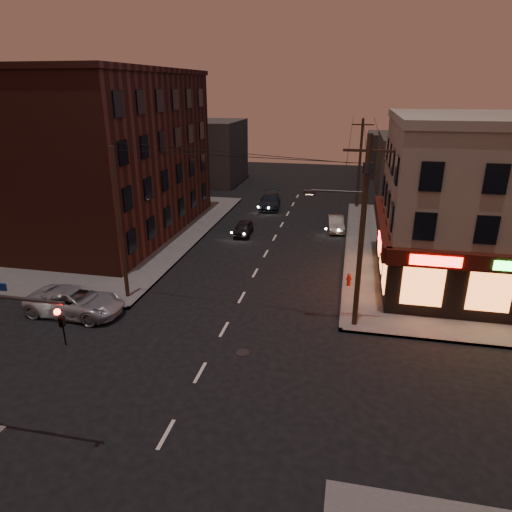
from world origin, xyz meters
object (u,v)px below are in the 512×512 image
(sedan_near, at_px, (243,228))
(fire_hydrant, at_px, (349,279))
(sedan_far, at_px, (270,201))
(suv_cross, at_px, (75,302))
(sedan_mid, at_px, (336,224))

(sedan_near, height_order, fire_hydrant, sedan_near)
(sedan_near, xyz_separation_m, sedan_far, (0.60, 9.73, 0.15))
(sedan_near, relative_size, fire_hydrant, 4.17)
(fire_hydrant, bearing_deg, suv_cross, -155.58)
(sedan_mid, distance_m, sedan_far, 9.89)
(sedan_near, xyz_separation_m, sedan_mid, (7.81, 2.96, 0.04))
(sedan_far, height_order, fire_hydrant, sedan_far)
(sedan_mid, height_order, fire_hydrant, sedan_mid)
(sedan_mid, bearing_deg, sedan_near, -165.63)
(sedan_near, relative_size, sedan_far, 0.68)
(suv_cross, distance_m, sedan_near, 17.32)
(fire_hydrant, bearing_deg, sedan_far, 114.20)
(sedan_far, bearing_deg, sedan_near, -99.35)
(sedan_near, distance_m, sedan_far, 9.75)
(sedan_mid, height_order, sedan_far, sedan_far)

